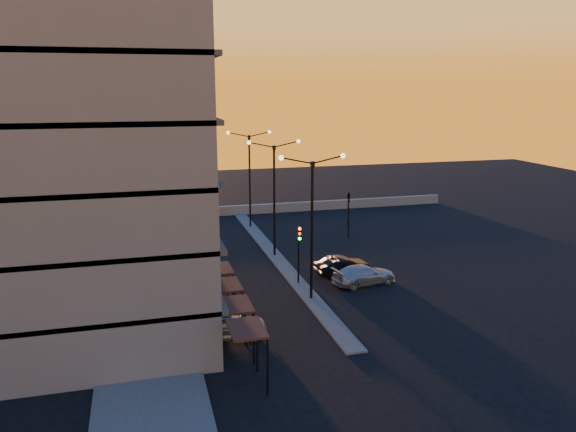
% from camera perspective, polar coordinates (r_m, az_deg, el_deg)
% --- Properties ---
extents(ground, '(120.00, 120.00, 0.00)m').
position_cam_1_polar(ground, '(37.10, 2.36, -8.46)').
color(ground, black).
rests_on(ground, ground).
extents(sidewalk_west, '(5.00, 40.00, 0.12)m').
position_cam_1_polar(sidewalk_west, '(39.30, -14.37, -7.53)').
color(sidewalk_west, '#52524F').
rests_on(sidewalk_west, ground).
extents(median, '(1.20, 36.00, 0.12)m').
position_cam_1_polar(median, '(46.19, -1.37, -4.02)').
color(median, '#52524F').
rests_on(median, ground).
extents(parapet, '(44.00, 0.50, 1.00)m').
position_cam_1_polar(parapet, '(61.62, -3.13, 0.72)').
color(parapet, slate).
rests_on(parapet, ground).
extents(building, '(14.35, 17.08, 25.00)m').
position_cam_1_polar(building, '(33.17, -21.52, 9.25)').
color(building, slate).
rests_on(building, ground).
extents(streetlamp_near, '(4.32, 0.32, 9.51)m').
position_cam_1_polar(streetlamp_near, '(35.45, 2.45, -0.02)').
color(streetlamp_near, black).
rests_on(streetlamp_near, ground).
extents(streetlamp_mid, '(4.32, 0.32, 9.51)m').
position_cam_1_polar(streetlamp_mid, '(44.88, -1.41, 2.75)').
color(streetlamp_mid, black).
rests_on(streetlamp_mid, ground).
extents(streetlamp_far, '(4.32, 0.32, 9.51)m').
position_cam_1_polar(streetlamp_far, '(54.52, -3.93, 4.54)').
color(streetlamp_far, black).
rests_on(streetlamp_far, ground).
extents(traffic_light_main, '(0.28, 0.44, 4.25)m').
position_cam_1_polar(traffic_light_main, '(38.78, 1.13, -2.99)').
color(traffic_light_main, black).
rests_on(traffic_light_main, ground).
extents(signal_east_a, '(0.13, 0.16, 3.60)m').
position_cam_1_polar(signal_east_a, '(51.74, 6.18, -0.09)').
color(signal_east_a, black).
rests_on(signal_east_a, ground).
extents(signal_east_b, '(0.42, 1.99, 3.60)m').
position_cam_1_polar(signal_east_b, '(55.68, 6.16, 2.07)').
color(signal_east_b, black).
rests_on(signal_east_b, ground).
extents(car_hatchback, '(4.66, 2.10, 1.55)m').
position_cam_1_polar(car_hatchback, '(31.65, -6.42, -10.92)').
color(car_hatchback, '#A9ACB1').
rests_on(car_hatchback, ground).
extents(car_sedan, '(4.22, 1.86, 1.35)m').
position_cam_1_polar(car_sedan, '(41.77, 5.54, -5.05)').
color(car_sedan, black).
rests_on(car_sedan, ground).
extents(car_wagon, '(4.92, 2.65, 1.35)m').
position_cam_1_polar(car_wagon, '(40.03, 7.74, -5.92)').
color(car_wagon, '#B2B6BA').
rests_on(car_wagon, ground).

